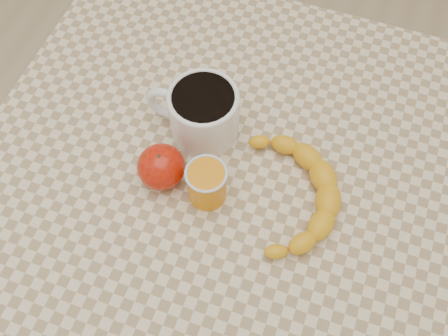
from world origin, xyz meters
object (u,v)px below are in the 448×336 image
(table, at_px, (224,197))
(coffee_mug, at_px, (202,112))
(apple, at_px, (161,167))
(orange_juice_glass, at_px, (207,184))
(banana, at_px, (293,194))

(table, bearing_deg, coffee_mug, 132.19)
(coffee_mug, relative_size, apple, 1.63)
(table, height_order, coffee_mug, coffee_mug)
(table, height_order, orange_juice_glass, orange_juice_glass)
(orange_juice_glass, bearing_deg, table, 74.09)
(coffee_mug, bearing_deg, orange_juice_glass, -65.87)
(orange_juice_glass, bearing_deg, apple, 176.32)
(coffee_mug, distance_m, orange_juice_glass, 0.12)
(coffee_mug, height_order, apple, coffee_mug)
(coffee_mug, height_order, banana, coffee_mug)
(table, relative_size, banana, 2.86)
(apple, xyz_separation_m, banana, (0.20, 0.03, -0.01))
(orange_juice_glass, bearing_deg, coffee_mug, 114.13)
(apple, bearing_deg, table, 22.87)
(table, bearing_deg, banana, -3.20)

